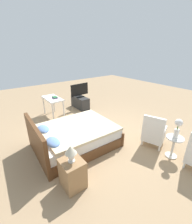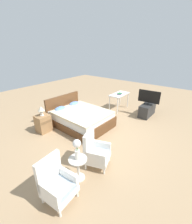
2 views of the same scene
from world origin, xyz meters
The scene contains 12 objects.
ground_plane centered at (0.00, 0.00, 0.00)m, with size 16.00×16.00×0.00m, color #A38460.
bed centered at (-0.08, 0.91, 0.30)m, with size 1.66×2.15×0.96m.
armchair_by_window_left centered at (-2.51, -0.83, 0.37)m, with size 0.58×0.58×0.92m.
armchair_by_window_right centered at (-1.34, -0.83, 0.37)m, with size 0.69×0.69×0.92m.
side_table centered at (-1.91, -0.80, 0.34)m, with size 0.40×0.40×0.55m.
flower_vase centered at (-1.91, -0.80, 0.84)m, with size 0.17×0.17×0.48m.
nightstand centered at (-1.20, 1.58, 0.30)m, with size 0.44×0.41×0.60m.
table_lamp centered at (-1.20, 1.58, 0.81)m, with size 0.22×0.22×0.33m.
tv_stand centered at (2.29, -0.73, 0.26)m, with size 0.96×0.40×0.51m.
tv_flatscreen centered at (2.29, -0.73, 0.82)m, with size 0.22×0.87×0.58m.
vanity_desk centered at (2.15, 0.56, 0.64)m, with size 1.04×0.52×0.75m.
book_stack centered at (2.05, 0.50, 0.78)m, with size 0.23×0.19×0.07m.
Camera 2 is at (-3.63, -2.65, 2.73)m, focal length 24.00 mm.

